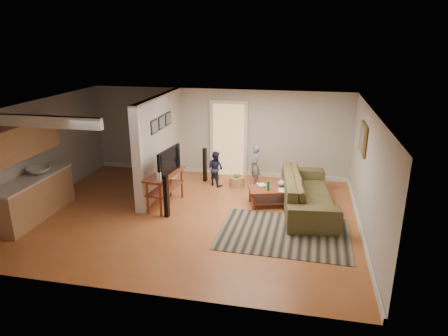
{
  "coord_description": "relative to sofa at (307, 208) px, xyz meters",
  "views": [
    {
      "loc": [
        2.43,
        -8.04,
        3.93
      ],
      "look_at": [
        0.71,
        0.27,
        1.1
      ],
      "focal_mm": 32.0,
      "sensor_mm": 36.0,
      "label": 1
    }
  ],
  "objects": [
    {
      "name": "area_rug",
      "position": [
        -0.45,
        -1.4,
        0.01
      ],
      "size": [
        2.75,
        2.04,
        0.01
      ],
      "primitive_type": "cube",
      "rotation": [
        0.0,
        0.0,
        -0.03
      ],
      "color": "black",
      "rests_on": "ground"
    },
    {
      "name": "tv_console",
      "position": [
        -3.34,
        -0.51,
        0.76
      ],
      "size": [
        0.66,
        1.37,
        1.14
      ],
      "rotation": [
        0.0,
        0.0,
        -0.13
      ],
      "color": "maroon",
      "rests_on": "ground"
    },
    {
      "name": "toy_basket",
      "position": [
        -1.89,
        1.13,
        0.15
      ],
      "size": [
        0.41,
        0.41,
        0.36
      ],
      "color": "olive",
      "rests_on": "ground"
    },
    {
      "name": "room_shell",
      "position": [
        -3.67,
        -0.48,
        1.46
      ],
      "size": [
        7.54,
        6.02,
        2.52
      ],
      "color": "#ACABA5",
      "rests_on": "ground"
    },
    {
      "name": "coffee_table",
      "position": [
        -0.81,
        0.05,
        0.35
      ],
      "size": [
        1.28,
        0.96,
        0.67
      ],
      "rotation": [
        0.0,
        0.0,
        0.29
      ],
      "color": "maroon",
      "rests_on": "ground"
    },
    {
      "name": "speaker_left",
      "position": [
        -3.11,
        -1.1,
        0.49
      ],
      "size": [
        0.12,
        0.12,
        0.99
      ],
      "primitive_type": "cube",
      "rotation": [
        0.0,
        0.0,
        -0.19
      ],
      "color": "black",
      "rests_on": "ground"
    },
    {
      "name": "ground",
      "position": [
        -2.6,
        -0.9,
        0.0
      ],
      "size": [
        7.5,
        7.5,
        0.0
      ],
      "primitive_type": "plane",
      "color": "#995727",
      "rests_on": "ground"
    },
    {
      "name": "toddler",
      "position": [
        -2.48,
        1.1,
        0.0
      ],
      "size": [
        0.59,
        0.55,
        0.96
      ],
      "primitive_type": "imported",
      "rotation": [
        0.0,
        0.0,
        2.6
      ],
      "color": "#202443",
      "rests_on": "ground"
    },
    {
      "name": "sofa",
      "position": [
        0.0,
        0.0,
        0.0
      ],
      "size": [
        1.41,
        2.95,
        0.83
      ],
      "primitive_type": "imported",
      "rotation": [
        0.0,
        0.0,
        1.68
      ],
      "color": "#403620",
      "rests_on": "ground"
    },
    {
      "name": "speaker_right",
      "position": [
        -2.85,
        1.36,
        0.48
      ],
      "size": [
        0.12,
        0.12,
        0.96
      ],
      "primitive_type": "cube",
      "rotation": [
        0.0,
        0.0,
        -0.25
      ],
      "color": "black",
      "rests_on": "ground"
    },
    {
      "name": "child",
      "position": [
        -1.43,
        1.3,
        0.0
      ],
      "size": [
        0.41,
        0.49,
        1.14
      ],
      "primitive_type": "imported",
      "rotation": [
        0.0,
        0.0,
        -1.18
      ],
      "color": "gray",
      "rests_on": "ground"
    }
  ]
}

